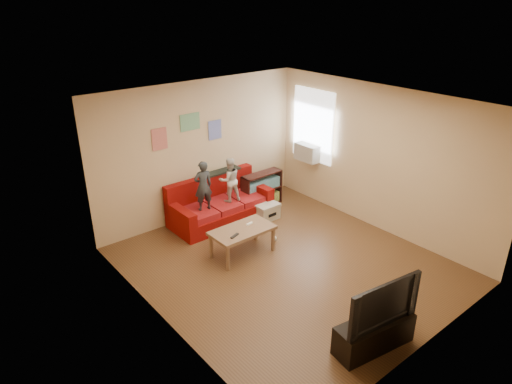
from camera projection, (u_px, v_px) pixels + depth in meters
room_shell at (289, 190)px, 7.04m from camera, size 4.52×5.02×2.72m
sofa at (219, 206)px, 8.99m from camera, size 2.00×0.92×0.88m
child_a at (203, 186)px, 8.36m from camera, size 0.39×0.29×0.95m
child_b at (229, 180)px, 8.73m from camera, size 0.50×0.43×0.88m
coffee_table at (242, 233)px, 7.73m from camera, size 1.08×0.60×0.49m
remote at (235, 236)px, 7.47m from camera, size 0.19×0.10×0.02m
game_controller at (250, 224)px, 7.85m from camera, size 0.14×0.06×0.03m
bookshelf at (262, 191)px, 9.56m from camera, size 0.91×0.27×0.73m
window at (313, 125)px, 9.38m from camera, size 0.04×1.08×1.48m
ac_unit at (308, 152)px, 9.54m from camera, size 0.28×0.55×0.35m
artwork_left at (160, 139)px, 8.14m from camera, size 0.30×0.01×0.40m
artwork_center at (190, 122)px, 8.44m from camera, size 0.42×0.01×0.32m
artwork_right at (215, 130)px, 8.86m from camera, size 0.30×0.01×0.38m
file_box at (267, 211)px, 9.07m from camera, size 0.46×0.35×0.32m
tv_stand at (374, 334)px, 5.76m from camera, size 1.12×0.53×0.41m
television at (378, 301)px, 5.55m from camera, size 1.10×0.30×0.63m
tissue at (274, 239)px, 8.29m from camera, size 0.11×0.11×0.10m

